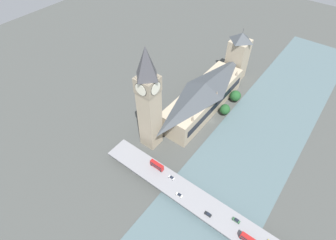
% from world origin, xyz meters
% --- Properties ---
extents(ground_plane, '(600.00, 600.00, 0.00)m').
position_xyz_m(ground_plane, '(0.00, 0.00, 0.00)').
color(ground_plane, '#424442').
extents(river_water, '(61.22, 360.00, 0.30)m').
position_xyz_m(river_water, '(-36.61, 0.00, 0.15)').
color(river_water, '#4C6066').
rests_on(river_water, ground_plane).
extents(parliament_hall, '(24.39, 88.44, 26.91)m').
position_xyz_m(parliament_hall, '(14.96, -8.00, 13.35)').
color(parliament_hall, tan).
rests_on(parliament_hall, ground_plane).
extents(clock_tower, '(13.11, 13.11, 80.32)m').
position_xyz_m(clock_tower, '(25.85, 46.17, 42.57)').
color(clock_tower, tan).
rests_on(clock_tower, ground_plane).
extents(victoria_tower, '(16.33, 16.33, 49.70)m').
position_xyz_m(victoria_tower, '(15.02, -64.38, 22.85)').
color(victoria_tower, tan).
rests_on(victoria_tower, ground_plane).
extents(road_bridge, '(154.44, 16.03, 5.38)m').
position_xyz_m(road_bridge, '(-36.61, 68.13, 4.38)').
color(road_bridge, slate).
rests_on(road_bridge, ground_plane).
extents(double_decker_bus_lead, '(10.79, 2.58, 4.96)m').
position_xyz_m(double_decker_bus_lead, '(-64.05, 71.56, 8.12)').
color(double_decker_bus_lead, red).
rests_on(double_decker_bus_lead, road_bridge).
extents(double_decker_bus_mid, '(10.07, 2.47, 5.00)m').
position_xyz_m(double_decker_bus_mid, '(5.58, 64.49, 8.14)').
color(double_decker_bus_mid, red).
rests_on(double_decker_bus_mid, road_bridge).
extents(car_northbound_mid, '(4.51, 1.93, 1.46)m').
position_xyz_m(car_northbound_mid, '(-53.19, 65.12, 6.09)').
color(car_northbound_mid, '#2D5638').
rests_on(car_northbound_mid, road_bridge).
extents(car_northbound_tail, '(4.36, 1.86, 1.42)m').
position_xyz_m(car_northbound_tail, '(-18.08, 72.05, 6.08)').
color(car_northbound_tail, silver).
rests_on(car_northbound_tail, road_bridge).
extents(car_southbound_mid, '(4.37, 1.83, 1.37)m').
position_xyz_m(car_southbound_mid, '(-6.97, 65.14, 6.07)').
color(car_southbound_mid, silver).
rests_on(car_southbound_mid, road_bridge).
extents(car_southbound_extra, '(4.14, 1.91, 1.40)m').
position_xyz_m(car_southbound_extra, '(-38.48, 71.77, 6.09)').
color(car_southbound_extra, black).
rests_on(car_southbound_extra, road_bridge).
extents(tree_embankment_near, '(9.40, 9.40, 10.73)m').
position_xyz_m(tree_embankment_near, '(-2.26, -33.02, 6.03)').
color(tree_embankment_near, brown).
rests_on(tree_embankment_near, ground_plane).
extents(tree_embankment_mid, '(8.52, 8.52, 10.45)m').
position_xyz_m(tree_embankment_mid, '(-3.32, -12.51, 6.18)').
color(tree_embankment_mid, brown).
rests_on(tree_embankment_mid, ground_plane).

